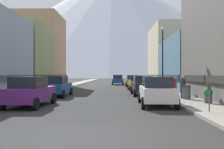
{
  "coord_description": "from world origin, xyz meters",
  "views": [
    {
      "loc": [
        1.33,
        -7.82,
        1.94
      ],
      "look_at": [
        0.5,
        42.88,
        1.84
      ],
      "focal_mm": 41.03,
      "sensor_mm": 36.0,
      "label": 1
    }
  ],
  "objects_px": {
    "parking_meter_near": "(209,94)",
    "pedestrian_2": "(183,88)",
    "potted_plant_1": "(171,88)",
    "car_left_1": "(56,86)",
    "car_driving_0": "(118,80)",
    "car_left_0": "(30,91)",
    "car_right_0": "(157,91)",
    "streetlamp_right": "(163,50)",
    "car_right_2": "(137,83)",
    "car_right_1": "(143,85)",
    "car_right_3": "(132,81)",
    "potted_plant_0": "(208,95)",
    "trash_bin_right": "(187,92)",
    "pedestrian_0": "(174,87)",
    "potted_plant_2": "(187,91)"
  },
  "relations": [
    {
      "from": "car_right_0",
      "to": "pedestrian_0",
      "type": "relative_size",
      "value": 2.84
    },
    {
      "from": "parking_meter_near",
      "to": "car_left_0",
      "type": "bearing_deg",
      "value": 162.84
    },
    {
      "from": "potted_plant_1",
      "to": "streetlamp_right",
      "type": "height_order",
      "value": "streetlamp_right"
    },
    {
      "from": "car_driving_0",
      "to": "streetlamp_right",
      "type": "distance_m",
      "value": 24.58
    },
    {
      "from": "pedestrian_2",
      "to": "pedestrian_0",
      "type": "bearing_deg",
      "value": 90.0
    },
    {
      "from": "car_right_1",
      "to": "pedestrian_0",
      "type": "xyz_separation_m",
      "value": [
        2.45,
        -1.79,
        -0.03
      ]
    },
    {
      "from": "pedestrian_0",
      "to": "car_left_1",
      "type": "bearing_deg",
      "value": 178.86
    },
    {
      "from": "car_left_1",
      "to": "car_driving_0",
      "type": "xyz_separation_m",
      "value": [
        5.4,
        24.39,
        0.0
      ]
    },
    {
      "from": "pedestrian_0",
      "to": "streetlamp_right",
      "type": "height_order",
      "value": "streetlamp_right"
    },
    {
      "from": "car_left_0",
      "to": "car_right_2",
      "type": "bearing_deg",
      "value": 63.03
    },
    {
      "from": "car_left_1",
      "to": "potted_plant_0",
      "type": "bearing_deg",
      "value": -29.18
    },
    {
      "from": "car_left_1",
      "to": "car_right_1",
      "type": "height_order",
      "value": "same"
    },
    {
      "from": "parking_meter_near",
      "to": "car_right_1",
      "type": "bearing_deg",
      "value": 99.84
    },
    {
      "from": "streetlamp_right",
      "to": "potted_plant_1",
      "type": "bearing_deg",
      "value": 68.98
    },
    {
      "from": "car_driving_0",
      "to": "streetlamp_right",
      "type": "bearing_deg",
      "value": -81.15
    },
    {
      "from": "car_right_1",
      "to": "streetlamp_right",
      "type": "distance_m",
      "value": 3.69
    },
    {
      "from": "car_left_0",
      "to": "car_driving_0",
      "type": "distance_m",
      "value": 31.57
    },
    {
      "from": "potted_plant_2",
      "to": "streetlamp_right",
      "type": "bearing_deg",
      "value": 133.67
    },
    {
      "from": "trash_bin_right",
      "to": "pedestrian_2",
      "type": "bearing_deg",
      "value": 100.15
    },
    {
      "from": "car_right_3",
      "to": "parking_meter_near",
      "type": "xyz_separation_m",
      "value": [
        1.95,
        -27.02,
        0.11
      ]
    },
    {
      "from": "car_right_0",
      "to": "potted_plant_1",
      "type": "xyz_separation_m",
      "value": [
        3.2,
        10.81,
        -0.35
      ]
    },
    {
      "from": "car_right_1",
      "to": "trash_bin_right",
      "type": "xyz_separation_m",
      "value": [
        2.55,
        -5.16,
        -0.26
      ]
    },
    {
      "from": "potted_plant_1",
      "to": "parking_meter_near",
      "type": "bearing_deg",
      "value": -95.01
    },
    {
      "from": "car_driving_0",
      "to": "pedestrian_2",
      "type": "bearing_deg",
      "value": -80.37
    },
    {
      "from": "streetlamp_right",
      "to": "car_right_1",
      "type": "bearing_deg",
      "value": 140.21
    },
    {
      "from": "potted_plant_1",
      "to": "car_left_1",
      "type": "bearing_deg",
      "value": -156.96
    },
    {
      "from": "parking_meter_near",
      "to": "car_right_2",
      "type": "bearing_deg",
      "value": 96.22
    },
    {
      "from": "car_left_0",
      "to": "trash_bin_right",
      "type": "bearing_deg",
      "value": 17.18
    },
    {
      "from": "trash_bin_right",
      "to": "streetlamp_right",
      "type": "relative_size",
      "value": 0.17
    },
    {
      "from": "potted_plant_0",
      "to": "potted_plant_2",
      "type": "distance_m",
      "value": 4.6
    },
    {
      "from": "car_right_3",
      "to": "potted_plant_0",
      "type": "xyz_separation_m",
      "value": [
        3.2,
        -23.4,
        -0.25
      ]
    },
    {
      "from": "car_left_1",
      "to": "streetlamp_right",
      "type": "relative_size",
      "value": 0.75
    },
    {
      "from": "car_left_0",
      "to": "car_right_1",
      "type": "distance_m",
      "value": 11.25
    },
    {
      "from": "car_right_0",
      "to": "potted_plant_0",
      "type": "relative_size",
      "value": 4.73
    },
    {
      "from": "car_left_0",
      "to": "car_right_2",
      "type": "height_order",
      "value": "same"
    },
    {
      "from": "car_right_3",
      "to": "potted_plant_0",
      "type": "bearing_deg",
      "value": -82.21
    },
    {
      "from": "car_left_0",
      "to": "car_right_0",
      "type": "distance_m",
      "value": 7.62
    },
    {
      "from": "car_driving_0",
      "to": "trash_bin_right",
      "type": "height_order",
      "value": "car_driving_0"
    },
    {
      "from": "potted_plant_1",
      "to": "pedestrian_2",
      "type": "bearing_deg",
      "value": -95.63
    },
    {
      "from": "car_right_0",
      "to": "streetlamp_right",
      "type": "xyz_separation_m",
      "value": [
        1.55,
        6.52,
        3.09
      ]
    },
    {
      "from": "car_left_1",
      "to": "trash_bin_right",
      "type": "xyz_separation_m",
      "value": [
        10.15,
        -3.57,
        -0.26
      ]
    },
    {
      "from": "car_driving_0",
      "to": "potted_plant_1",
      "type": "relative_size",
      "value": 5.55
    },
    {
      "from": "car_left_0",
      "to": "streetlamp_right",
      "type": "height_order",
      "value": "streetlamp_right"
    },
    {
      "from": "car_driving_0",
      "to": "potted_plant_1",
      "type": "xyz_separation_m",
      "value": [
        5.4,
        -19.8,
        -0.35
      ]
    },
    {
      "from": "car_right_2",
      "to": "pedestrian_0",
      "type": "distance_m",
      "value": 8.79
    },
    {
      "from": "car_right_1",
      "to": "trash_bin_right",
      "type": "height_order",
      "value": "car_right_1"
    },
    {
      "from": "car_right_0",
      "to": "car_right_1",
      "type": "xyz_separation_m",
      "value": [
        0.0,
        7.81,
        0.0
      ]
    },
    {
      "from": "parking_meter_near",
      "to": "pedestrian_2",
      "type": "distance_m",
      "value": 6.67
    },
    {
      "from": "car_right_2",
      "to": "parking_meter_near",
      "type": "relative_size",
      "value": 3.33
    },
    {
      "from": "car_right_1",
      "to": "car_driving_0",
      "type": "xyz_separation_m",
      "value": [
        -2.2,
        22.8,
        0.0
      ]
    }
  ]
}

